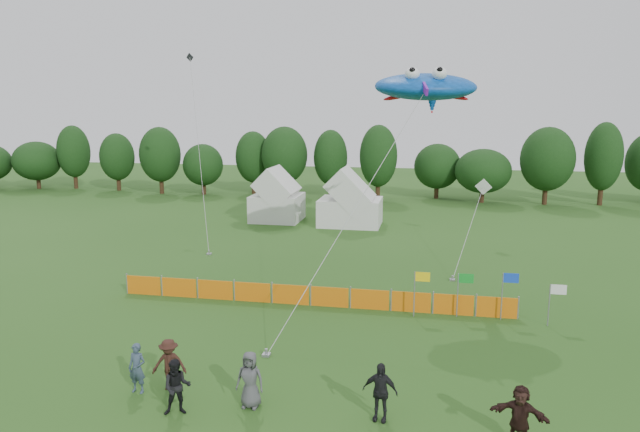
% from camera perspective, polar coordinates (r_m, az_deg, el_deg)
% --- Properties ---
extents(ground, '(160.00, 160.00, 0.00)m').
position_cam_1_polar(ground, '(20.35, -3.38, -17.70)').
color(ground, '#234C16').
rests_on(ground, ground).
extents(treeline, '(104.57, 8.78, 8.36)m').
position_cam_1_polar(treeline, '(62.59, 8.31, 5.42)').
color(treeline, '#382314').
rests_on(treeline, ground).
extents(tent_left, '(4.30, 4.30, 3.79)m').
position_cam_1_polar(tent_left, '(50.43, -4.31, 1.70)').
color(tent_left, silver).
rests_on(tent_left, ground).
extents(tent_right, '(5.25, 4.20, 3.71)m').
position_cam_1_polar(tent_right, '(48.33, 3.06, 1.28)').
color(tent_right, silver).
rests_on(tent_right, ground).
extents(barrier_fence, '(19.90, 0.06, 1.00)m').
position_cam_1_polar(barrier_fence, '(28.75, -1.03, -7.98)').
color(barrier_fence, '#D4680B').
rests_on(barrier_fence, ground).
extents(flag_row, '(6.73, 0.49, 2.26)m').
position_cam_1_polar(flag_row, '(27.60, 15.98, -7.12)').
color(flag_row, gray).
rests_on(flag_row, ground).
extents(spectator_a, '(0.68, 0.48, 1.76)m').
position_cam_1_polar(spectator_a, '(21.25, -17.82, -14.29)').
color(spectator_a, '#334355').
rests_on(spectator_a, ground).
extents(spectator_b, '(1.08, 0.96, 1.84)m').
position_cam_1_polar(spectator_b, '(19.53, -14.11, -16.27)').
color(spectator_b, black).
rests_on(spectator_b, ground).
extents(spectator_c, '(1.31, 0.93, 1.83)m').
position_cam_1_polar(spectator_c, '(21.16, -14.84, -14.14)').
color(spectator_c, '#321A14').
rests_on(spectator_c, ground).
extents(spectator_d, '(1.17, 0.61, 1.91)m').
position_cam_1_polar(spectator_d, '(18.75, 6.02, -17.06)').
color(spectator_d, black).
rests_on(spectator_d, ground).
extents(spectator_e, '(0.95, 0.63, 1.90)m').
position_cam_1_polar(spectator_e, '(19.51, -7.01, -15.93)').
color(spectator_e, '#46474B').
rests_on(spectator_e, ground).
extents(spectator_f, '(1.75, 0.98, 1.80)m').
position_cam_1_polar(spectator_f, '(18.49, 19.36, -18.24)').
color(spectator_f, black).
rests_on(spectator_f, ground).
extents(stingray_kite, '(9.04, 17.27, 11.78)m').
position_cam_1_polar(stingray_kite, '(30.92, 10.59, 12.51)').
color(stingray_kite, blue).
rests_on(stingray_kite, ground).
extents(small_kite_white, '(3.12, 10.47, 4.79)m').
position_cam_1_polar(small_kite_white, '(40.31, 15.34, 0.68)').
color(small_kite_white, white).
rests_on(small_kite_white, ground).
extents(small_kite_dark, '(6.46, 12.08, 14.45)m').
position_cam_1_polar(small_kite_dark, '(45.25, -12.12, 7.53)').
color(small_kite_dark, black).
rests_on(small_kite_dark, ground).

